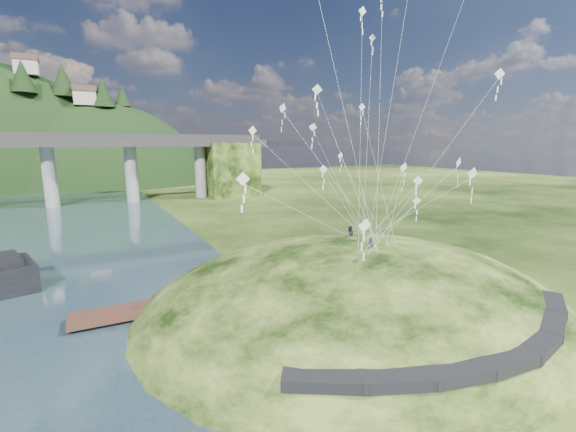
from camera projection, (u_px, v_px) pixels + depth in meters
name	position (u px, v px, depth m)	size (l,w,h in m)	color
ground	(278.00, 337.00, 26.10)	(320.00, 320.00, 0.00)	black
grass_hill	(353.00, 320.00, 31.83)	(36.00, 32.00, 13.00)	black
footpath	(482.00, 347.00, 20.74)	(22.29, 5.84, 0.83)	black
wooden_dock	(182.00, 302.00, 30.61)	(16.06, 2.87, 1.14)	#3B2018
kite_flyers	(354.00, 228.00, 32.80)	(2.03, 4.86, 1.86)	#242631
kite_swarm	(365.00, 111.00, 31.06)	(20.16, 17.38, 20.21)	white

